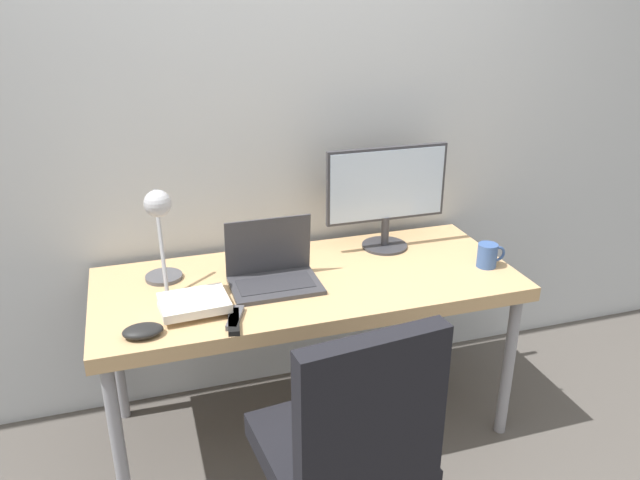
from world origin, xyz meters
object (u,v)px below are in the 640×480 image
(laptop, at_px, (273,272))
(book_stack, at_px, (194,304))
(game_controller, at_px, (143,331))
(mug, at_px, (488,255))
(desk_lamp, at_px, (160,225))
(office_chair, at_px, (350,445))
(monitor, at_px, (387,191))

(laptop, bearing_deg, book_stack, -158.67)
(laptop, height_order, game_controller, laptop)
(mug, bearing_deg, book_stack, -179.22)
(desk_lamp, bearing_deg, laptop, -7.52)
(book_stack, bearing_deg, desk_lamp, 115.44)
(laptop, bearing_deg, game_controller, -154.02)
(office_chair, relative_size, book_stack, 3.80)
(book_stack, bearing_deg, game_controller, -146.78)
(desk_lamp, xyz_separation_m, game_controller, (-0.10, -0.31, -0.26))
(book_stack, height_order, mug, mug)
(desk_lamp, distance_m, game_controller, 0.42)
(monitor, height_order, game_controller, monitor)
(monitor, distance_m, office_chair, 1.23)
(monitor, relative_size, mug, 4.33)
(desk_lamp, height_order, office_chair, desk_lamp)
(book_stack, height_order, game_controller, book_stack)
(laptop, bearing_deg, monitor, 20.49)
(monitor, distance_m, mug, 0.52)
(monitor, distance_m, game_controller, 1.23)
(laptop, distance_m, book_stack, 0.36)
(monitor, xyz_separation_m, desk_lamp, (-1.00, -0.16, 0.01))
(monitor, height_order, office_chair, monitor)
(book_stack, bearing_deg, office_chair, -60.07)
(monitor, xyz_separation_m, office_chair, (-0.53, -1.01, -0.45))
(laptop, height_order, desk_lamp, desk_lamp)
(monitor, relative_size, office_chair, 0.55)
(mug, bearing_deg, monitor, 135.93)
(office_chair, height_order, mug, office_chair)
(monitor, xyz_separation_m, book_stack, (-0.91, -0.35, -0.24))
(desk_lamp, bearing_deg, office_chair, -61.02)
(office_chair, height_order, book_stack, office_chair)
(laptop, distance_m, desk_lamp, 0.48)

